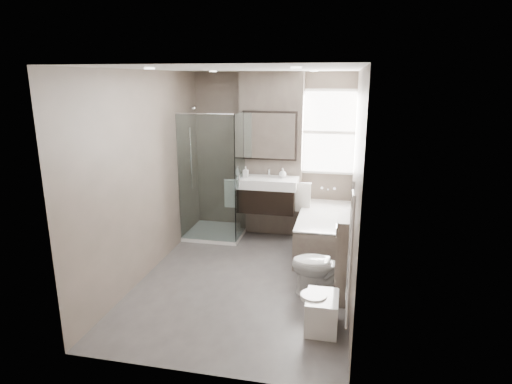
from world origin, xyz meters
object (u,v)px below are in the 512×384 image
(bathtub, at_px, (324,231))
(bidet, at_px, (321,312))
(vanity, at_px, (267,194))
(toilet, at_px, (322,265))

(bathtub, xyz_separation_m, bidet, (0.09, -2.07, -0.13))
(vanity, distance_m, bathtub, 1.07)
(bidet, bearing_deg, toilet, 93.45)
(vanity, relative_size, toilet, 1.30)
(vanity, bearing_deg, bidet, -67.03)
(toilet, bearing_deg, vanity, -151.60)
(bathtub, height_order, toilet, toilet)
(toilet, relative_size, bidet, 1.55)
(toilet, bearing_deg, bidet, 1.41)
(toilet, xyz_separation_m, bidet, (0.04, -0.74, -0.17))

